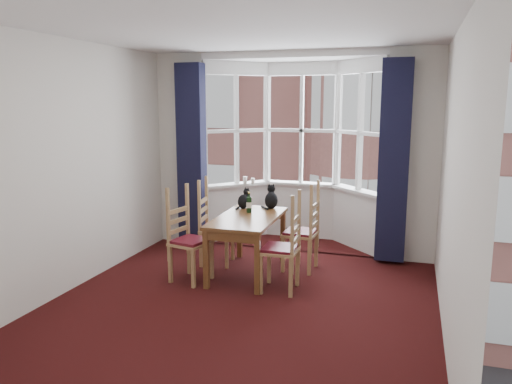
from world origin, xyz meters
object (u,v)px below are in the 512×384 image
at_px(chair_left_far, 210,228).
at_px(candle_tall, 245,180).
at_px(chair_left_near, 185,241).
at_px(chair_right_near, 288,251).
at_px(cat_right, 271,199).
at_px(candle_short, 253,181).
at_px(dining_table, 248,224).
at_px(wine_bottle, 249,204).
at_px(chair_right_far, 307,234).
at_px(cat_left, 244,200).

xyz_separation_m(chair_left_far, candle_tall, (0.06, 1.26, 0.45)).
bearing_deg(chair_left_near, chair_right_near, 0.36).
relative_size(cat_right, candle_short, 3.58).
xyz_separation_m(dining_table, wine_bottle, (-0.05, 0.22, 0.21)).
distance_m(dining_table, chair_right_far, 0.78).
bearing_deg(chair_right_near, chair_right_far, 85.09).
height_order(chair_right_near, wine_bottle, wine_bottle).
relative_size(chair_left_near, chair_right_near, 1.00).
xyz_separation_m(cat_left, wine_bottle, (0.14, -0.22, 0.01)).
height_order(dining_table, wine_bottle, wine_bottle).
relative_size(dining_table, candle_short, 14.72).
relative_size(dining_table, candle_tall, 11.82).
height_order(chair_left_far, candle_short, candle_short).
relative_size(candle_tall, candle_short, 1.25).
bearing_deg(dining_table, chair_right_far, 27.66).
bearing_deg(chair_right_near, candle_tall, 121.06).
height_order(dining_table, chair_left_far, chair_left_far).
distance_m(chair_left_far, cat_left, 0.58).
distance_m(chair_left_far, chair_right_near, 1.38).
xyz_separation_m(cat_left, candle_short, (-0.23, 1.10, 0.08)).
distance_m(dining_table, candle_tall, 1.63).
distance_m(chair_left_near, chair_right_far, 1.54).
bearing_deg(cat_left, chair_right_near, -46.28).
bearing_deg(chair_right_near, candle_short, 118.06).
xyz_separation_m(chair_right_far, wine_bottle, (-0.73, -0.14, 0.37)).
height_order(cat_left, candle_short, cat_left).
height_order(chair_left_near, candle_tall, candle_tall).
bearing_deg(candle_short, chair_left_near, -96.73).
distance_m(chair_right_near, cat_right, 1.13).
xyz_separation_m(dining_table, cat_right, (0.14, 0.55, 0.22)).
xyz_separation_m(dining_table, cat_left, (-0.20, 0.44, 0.20)).
distance_m(cat_left, wine_bottle, 0.26).
height_order(chair_right_near, cat_right, cat_right).
xyz_separation_m(cat_left, cat_right, (0.34, 0.12, 0.02)).
height_order(dining_table, chair_right_near, chair_right_near).
xyz_separation_m(chair_right_near, wine_bottle, (-0.66, 0.62, 0.37)).
distance_m(cat_left, candle_short, 1.12).
bearing_deg(wine_bottle, chair_right_far, 10.71).
xyz_separation_m(cat_left, candle_tall, (-0.35, 1.07, 0.09)).
bearing_deg(candle_tall, chair_left_near, -93.40).
bearing_deg(candle_short, cat_right, -59.82).
height_order(chair_left_near, chair_left_far, same).
bearing_deg(candle_tall, dining_table, -70.21).
bearing_deg(wine_bottle, chair_left_near, -133.80).
bearing_deg(cat_left, candle_short, 101.80).
distance_m(dining_table, chair_left_near, 0.79).
xyz_separation_m(chair_right_near, candle_tall, (-1.15, 1.91, 0.45)).
bearing_deg(chair_left_far, dining_table, -22.32).
bearing_deg(candle_tall, wine_bottle, -69.17).
distance_m(wine_bottle, candle_short, 1.37).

